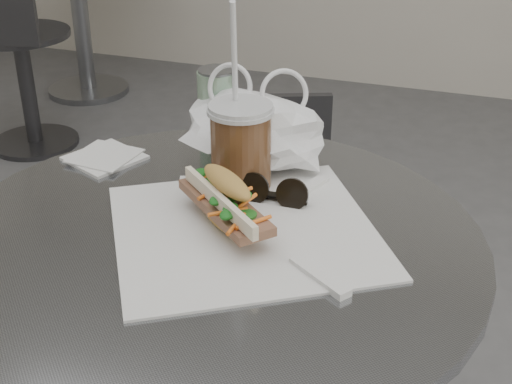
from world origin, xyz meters
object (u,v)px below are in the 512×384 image
(bg_table, at_px, (79,0))
(banh_mi, at_px, (226,202))
(sunglasses, at_px, (273,193))
(iced_coffee, at_px, (241,145))
(bg_chair, at_px, (20,70))
(chair_far, at_px, (276,256))
(drink_can, at_px, (218,106))

(bg_table, bearing_deg, banh_mi, -53.39)
(banh_mi, height_order, sunglasses, banh_mi)
(bg_table, xyz_separation_m, iced_coffee, (1.59, -2.05, 0.35))
(bg_table, relative_size, banh_mi, 3.22)
(bg_table, relative_size, bg_chair, 0.96)
(bg_table, relative_size, iced_coffee, 2.53)
(banh_mi, distance_m, iced_coffee, 0.13)
(chair_far, height_order, sunglasses, sunglasses)
(sunglasses, relative_size, drink_can, 0.83)
(bg_table, height_order, chair_far, bg_table)
(chair_far, xyz_separation_m, drink_can, (-0.01, -0.32, 0.50))
(bg_chair, bearing_deg, sunglasses, -57.14)
(chair_far, distance_m, drink_can, 0.60)
(banh_mi, relative_size, sunglasses, 2.12)
(sunglasses, xyz_separation_m, drink_can, (-0.16, 0.19, 0.05))
(drink_can, bearing_deg, chair_far, 87.87)
(bg_table, height_order, bg_chair, bg_chair)
(sunglasses, bearing_deg, bg_chair, 136.28)
(chair_far, bearing_deg, bg_chair, -55.01)
(bg_chair, bearing_deg, iced_coffee, -57.59)
(chair_far, relative_size, bg_chair, 0.87)
(iced_coffee, distance_m, drink_can, 0.18)
(drink_can, bearing_deg, banh_mi, -66.05)
(bg_table, bearing_deg, bg_chair, -78.90)
(bg_table, height_order, sunglasses, sunglasses)
(bg_chair, xyz_separation_m, iced_coffee, (1.46, -1.37, 0.47))
(chair_far, xyz_separation_m, banh_mi, (0.11, -0.59, 0.48))
(banh_mi, bearing_deg, drink_can, 155.17)
(drink_can, bearing_deg, sunglasses, -49.51)
(chair_far, relative_size, sunglasses, 6.15)
(sunglasses, bearing_deg, drink_can, 129.48)
(iced_coffee, height_order, sunglasses, iced_coffee)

